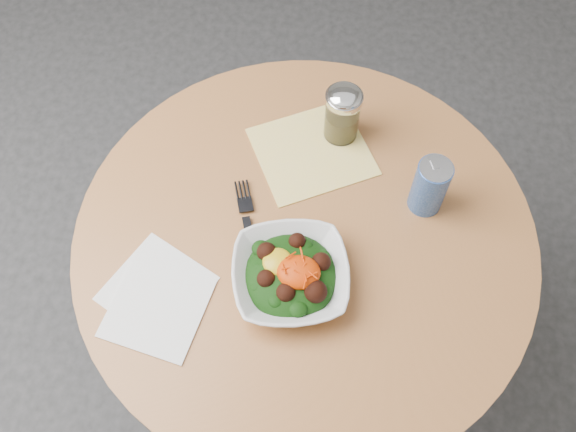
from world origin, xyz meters
name	(u,v)px	position (x,y,z in m)	size (l,w,h in m)	color
ground	(299,352)	(0.00, 0.00, 0.00)	(6.00, 6.00, 0.00)	#29292B
table	(303,276)	(0.00, 0.00, 0.55)	(0.90, 0.90, 0.75)	black
cloth_napkin	(312,152)	(0.00, 0.20, 0.75)	(0.23, 0.21, 0.00)	yellow
paper_napkins	(157,298)	(-0.26, -0.15, 0.75)	(0.23, 0.26, 0.00)	white
salad_bowl	(291,275)	(-0.02, -0.10, 0.78)	(0.24, 0.24, 0.08)	silver
fork	(248,227)	(-0.11, 0.01, 0.76)	(0.08, 0.23, 0.00)	black
spice_shaker	(342,114)	(0.06, 0.25, 0.82)	(0.08, 0.08, 0.14)	silver
beverage_can	(430,186)	(0.23, 0.09, 0.81)	(0.07, 0.07, 0.13)	navy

